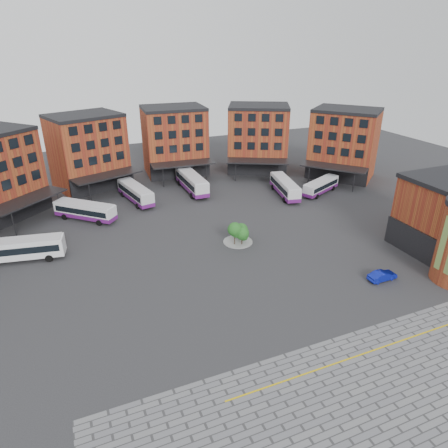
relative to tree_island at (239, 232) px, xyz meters
name	(u,v)px	position (x,y,z in m)	size (l,w,h in m)	color
ground	(263,287)	(-2.08, -11.65, -1.80)	(160.00, 160.00, 0.00)	#28282B
paving_zone	(416,427)	(-0.08, -33.65, -1.79)	(50.00, 22.00, 0.02)	slate
yellow_line	(350,358)	(-0.08, -25.65, -1.77)	(26.00, 0.15, 0.02)	gold
main_building	(150,156)	(-6.85, 26.60, 5.42)	(94.14, 42.48, 14.60)	#944420
tree_island	(239,232)	(0.00, 0.00, 0.00)	(4.40, 4.40, 3.58)	gray
bus_a	(21,248)	(-29.60, 6.88, 0.07)	(11.45, 4.44, 3.16)	white
bus_b	(85,211)	(-20.28, 17.59, -0.15)	(9.69, 9.17, 3.06)	white
bus_c	(135,193)	(-10.84, 22.78, -0.08)	(4.86, 11.55, 3.17)	silver
bus_d	(192,182)	(0.60, 24.09, 0.10)	(3.25, 12.48, 3.51)	silver
bus_e	(285,187)	(16.44, 14.84, -0.09)	(4.79, 11.50, 3.16)	silver
bus_f	(321,186)	(23.57, 13.11, -0.30)	(9.88, 6.21, 2.77)	white
blue_car	(382,276)	(12.44, -16.06, -1.17)	(1.34, 3.84, 1.27)	#0B1697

